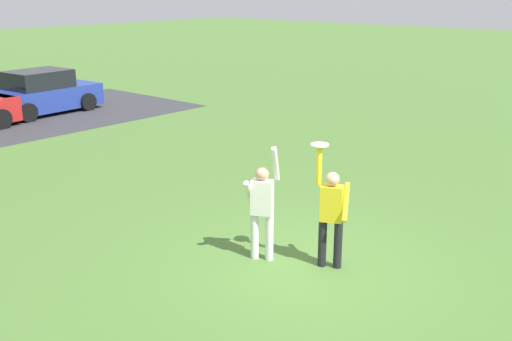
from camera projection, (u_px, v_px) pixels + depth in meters
The scene contains 5 objects.
ground_plane at pixel (304, 265), 10.16m from camera, with size 120.00×120.00×0.00m, color #4C7533.
person_catcher at pixel (331, 211), 9.83m from camera, with size 0.50×0.59×2.08m.
person_defender at pixel (262, 205), 10.12m from camera, with size 0.59×0.65×2.04m.
frisbee_disc at pixel (320, 145), 9.56m from camera, with size 0.29×0.29×0.02m, color white.
parked_car_blue at pixel (42, 94), 22.15m from camera, with size 4.22×2.26×1.59m.
Camera 1 is at (-7.53, -5.43, 4.49)m, focal length 42.37 mm.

